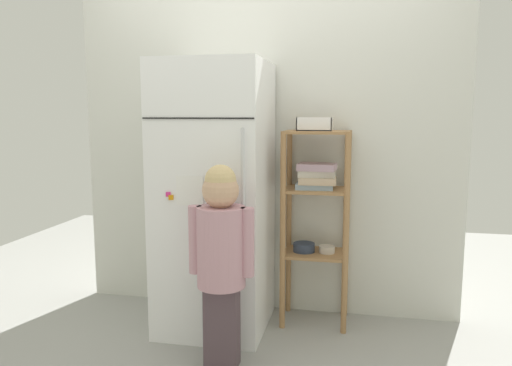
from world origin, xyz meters
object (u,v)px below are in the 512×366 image
(refrigerator, at_px, (215,197))
(pantry_shelf_unit, at_px, (316,203))
(fruit_bin, at_px, (314,125))
(child_standing, at_px, (221,246))

(refrigerator, xyz_separation_m, pantry_shelf_unit, (0.62, 0.17, -0.04))
(pantry_shelf_unit, distance_m, fruit_bin, 0.50)
(child_standing, xyz_separation_m, pantry_shelf_unit, (0.44, 0.68, 0.13))
(child_standing, bearing_deg, refrigerator, 109.63)
(refrigerator, distance_m, pantry_shelf_unit, 0.65)
(pantry_shelf_unit, relative_size, fruit_bin, 5.75)
(refrigerator, relative_size, pantry_shelf_unit, 1.34)
(child_standing, height_order, pantry_shelf_unit, pantry_shelf_unit)
(refrigerator, xyz_separation_m, child_standing, (0.18, -0.51, -0.17))
(pantry_shelf_unit, bearing_deg, refrigerator, -164.56)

